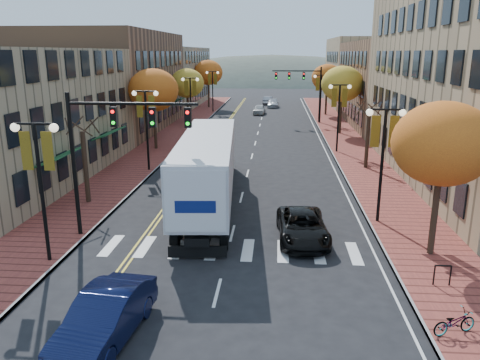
% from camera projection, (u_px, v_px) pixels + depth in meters
% --- Properties ---
extents(ground, '(200.00, 200.00, 0.00)m').
position_uv_depth(ground, '(223.00, 269.00, 19.52)').
color(ground, black).
rests_on(ground, ground).
extents(sidewalk_left, '(4.00, 85.00, 0.15)m').
position_uv_depth(sidewalk_left, '(176.00, 134.00, 51.43)').
color(sidewalk_left, brown).
rests_on(sidewalk_left, ground).
extents(sidewalk_right, '(4.00, 85.00, 0.15)m').
position_uv_depth(sidewalk_right, '(341.00, 136.00, 50.05)').
color(sidewalk_right, brown).
rests_on(sidewalk_right, ground).
extents(building_left_mid, '(12.00, 24.00, 11.00)m').
position_uv_depth(building_left_mid, '(112.00, 81.00, 53.97)').
color(building_left_mid, brown).
rests_on(building_left_mid, ground).
extents(building_left_far, '(12.00, 26.00, 9.50)m').
position_uv_depth(building_left_far, '(164.00, 77.00, 78.21)').
color(building_left_far, '#9E8966').
rests_on(building_left_far, ground).
extents(building_right_mid, '(15.00, 24.00, 10.00)m').
position_uv_depth(building_right_mid, '(412.00, 84.00, 57.16)').
color(building_right_mid, brown).
rests_on(building_right_mid, ground).
extents(building_right_far, '(15.00, 20.00, 11.00)m').
position_uv_depth(building_right_far, '(376.00, 72.00, 78.18)').
color(building_right_far, '#9E8966').
rests_on(building_right_far, ground).
extents(tree_left_a, '(0.28, 0.28, 4.20)m').
position_uv_depth(tree_left_a, '(86.00, 167.00, 27.30)').
color(tree_left_a, '#382619').
rests_on(tree_left_a, sidewalk_left).
extents(tree_left_b, '(4.48, 4.48, 7.21)m').
position_uv_depth(tree_left_b, '(153.00, 90.00, 41.84)').
color(tree_left_b, '#382619').
rests_on(tree_left_b, sidewalk_left).
extents(tree_left_c, '(4.16, 4.16, 6.69)m').
position_uv_depth(tree_left_c, '(187.00, 83.00, 57.33)').
color(tree_left_c, '#382619').
rests_on(tree_left_c, sidewalk_left).
extents(tree_left_d, '(4.61, 4.61, 7.42)m').
position_uv_depth(tree_left_d, '(208.00, 73.00, 74.49)').
color(tree_left_d, '#382619').
rests_on(tree_left_d, sidewalk_left).
extents(tree_right_a, '(4.16, 4.16, 6.69)m').
position_uv_depth(tree_right_a, '(443.00, 144.00, 19.42)').
color(tree_right_a, '#382619').
rests_on(tree_right_a, sidewalk_right).
extents(tree_right_b, '(0.28, 0.28, 4.20)m').
position_uv_depth(tree_right_b, '(367.00, 141.00, 35.54)').
color(tree_right_b, '#382619').
rests_on(tree_right_b, sidewalk_right).
extents(tree_right_c, '(4.48, 4.48, 7.21)m').
position_uv_depth(tree_right_c, '(342.00, 84.00, 50.08)').
color(tree_right_c, '#382619').
rests_on(tree_right_c, sidewalk_right).
extents(tree_right_d, '(4.35, 4.35, 7.00)m').
position_uv_depth(tree_right_d, '(327.00, 78.00, 65.50)').
color(tree_right_d, '#382619').
rests_on(tree_right_d, sidewalk_right).
extents(lamp_left_a, '(1.96, 0.36, 6.05)m').
position_uv_depth(lamp_left_a, '(39.00, 166.00, 18.96)').
color(lamp_left_a, black).
rests_on(lamp_left_a, ground).
extents(lamp_left_b, '(1.96, 0.36, 6.05)m').
position_uv_depth(lamp_left_b, '(146.00, 115.00, 34.34)').
color(lamp_left_b, black).
rests_on(lamp_left_b, ground).
extents(lamp_left_c, '(1.96, 0.36, 6.05)m').
position_uv_depth(lamp_left_c, '(190.00, 94.00, 51.64)').
color(lamp_left_c, black).
rests_on(lamp_left_c, ground).
extents(lamp_left_d, '(1.96, 0.36, 6.05)m').
position_uv_depth(lamp_left_d, '(213.00, 83.00, 68.95)').
color(lamp_left_d, black).
rests_on(lamp_left_d, ground).
extents(lamp_right_a, '(1.96, 0.36, 6.05)m').
position_uv_depth(lamp_right_a, '(384.00, 143.00, 23.58)').
color(lamp_right_a, black).
rests_on(lamp_right_a, ground).
extents(lamp_right_b, '(1.96, 0.36, 6.05)m').
position_uv_depth(lamp_right_b, '(339.00, 105.00, 40.88)').
color(lamp_right_b, black).
rests_on(lamp_right_b, ground).
extents(lamp_right_c, '(1.96, 0.36, 6.05)m').
position_uv_depth(lamp_right_c, '(321.00, 89.00, 58.19)').
color(lamp_right_c, black).
rests_on(lamp_right_c, ground).
extents(traffic_mast_near, '(6.10, 0.35, 7.00)m').
position_uv_depth(traffic_mast_near, '(112.00, 138.00, 21.52)').
color(traffic_mast_near, black).
rests_on(traffic_mast_near, ground).
extents(traffic_mast_far, '(6.10, 0.34, 7.00)m').
position_uv_depth(traffic_mast_far, '(305.00, 84.00, 58.17)').
color(traffic_mast_far, black).
rests_on(traffic_mast_far, ground).
extents(semi_truck, '(4.00, 17.23, 4.27)m').
position_uv_depth(semi_truck, '(209.00, 162.00, 27.42)').
color(semi_truck, black).
rests_on(semi_truck, ground).
extents(navy_sedan, '(2.18, 4.93, 1.57)m').
position_uv_depth(navy_sedan, '(105.00, 317.00, 14.52)').
color(navy_sedan, '#0D1335').
rests_on(navy_sedan, ground).
extents(black_suv, '(2.54, 5.06, 1.38)m').
position_uv_depth(black_suv, '(302.00, 227.00, 22.35)').
color(black_suv, black).
rests_on(black_suv, ground).
extents(car_far_white, '(1.90, 4.12, 1.37)m').
position_uv_depth(car_far_white, '(259.00, 109.00, 68.09)').
color(car_far_white, silver).
rests_on(car_far_white, ground).
extents(car_far_silver, '(1.90, 4.47, 1.28)m').
position_uv_depth(car_far_silver, '(273.00, 103.00, 76.57)').
color(car_far_silver, '#AEAFB6').
rests_on(car_far_silver, ground).
extents(car_far_oncoming, '(1.84, 4.25, 1.36)m').
position_uv_depth(car_far_oncoming, '(268.00, 100.00, 81.05)').
color(car_far_oncoming, '#95949B').
rests_on(car_far_oncoming, ground).
extents(bicycle, '(1.61, 1.04, 0.80)m').
position_uv_depth(bicycle, '(454.00, 322.00, 14.67)').
color(bicycle, gray).
rests_on(bicycle, sidewalk_right).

